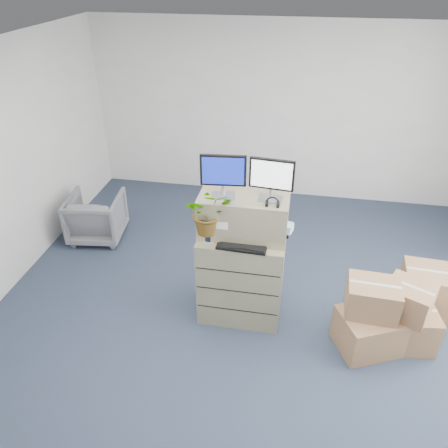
{
  "coord_description": "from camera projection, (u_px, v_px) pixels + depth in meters",
  "views": [
    {
      "loc": [
        0.37,
        -3.34,
        3.57
      ],
      "look_at": [
        -0.31,
        0.4,
        1.2
      ],
      "focal_mm": 35.0,
      "sensor_mm": 36.0,
      "label": 1
    }
  ],
  "objects": [
    {
      "name": "ground",
      "position": [
        246.0,
        340.0,
        4.73
      ],
      "size": [
        7.0,
        7.0,
        0.0
      ],
      "primitive_type": "plane",
      "color": "#263545",
      "rests_on": "ground"
    },
    {
      "name": "wall_back",
      "position": [
        278.0,
        113.0,
        6.92
      ],
      "size": [
        6.0,
        0.02,
        2.8
      ],
      "primitive_type": "cube",
      "color": "silver",
      "rests_on": "ground"
    },
    {
      "name": "filing_cabinet_lower",
      "position": [
        241.0,
        277.0,
        4.81
      ],
      "size": [
        0.91,
        0.55,
        1.05
      ],
      "primitive_type": "cube",
      "rotation": [
        0.0,
        0.0,
        -0.0
      ],
      "color": "gray",
      "rests_on": "ground"
    },
    {
      "name": "filing_cabinet_upper",
      "position": [
        243.0,
        216.0,
        4.46
      ],
      "size": [
        0.91,
        0.45,
        0.45
      ],
      "primitive_type": "cube",
      "rotation": [
        0.0,
        0.0,
        -0.0
      ],
      "color": "gray",
      "rests_on": "filing_cabinet_lower"
    },
    {
      "name": "monitor_left",
      "position": [
        223.0,
        174.0,
        4.2
      ],
      "size": [
        0.45,
        0.19,
        0.44
      ],
      "rotation": [
        0.0,
        0.0,
        0.09
      ],
      "color": "#99999E",
      "rests_on": "filing_cabinet_upper"
    },
    {
      "name": "monitor_right",
      "position": [
        272.0,
        177.0,
        4.15
      ],
      "size": [
        0.43,
        0.19,
        0.43
      ],
      "rotation": [
        0.0,
        0.0,
        -0.11
      ],
      "color": "#99999E",
      "rests_on": "filing_cabinet_upper"
    },
    {
      "name": "headphones",
      "position": [
        272.0,
        203.0,
        4.15
      ],
      "size": [
        0.13,
        0.01,
        0.13
      ],
      "primitive_type": "torus",
      "rotation": [
        1.57,
        0.0,
        -0.0
      ],
      "color": "black",
      "rests_on": "filing_cabinet_upper"
    },
    {
      "name": "keyboard",
      "position": [
        242.0,
        246.0,
        4.37
      ],
      "size": [
        0.51,
        0.23,
        0.03
      ],
      "primitive_type": "cube",
      "rotation": [
        0.0,
        0.0,
        -0.04
      ],
      "color": "black",
      "rests_on": "filing_cabinet_lower"
    },
    {
      "name": "mouse",
      "position": [
        271.0,
        245.0,
        4.38
      ],
      "size": [
        0.12,
        0.08,
        0.04
      ],
      "primitive_type": "ellipsoid",
      "rotation": [
        0.0,
        0.0,
        -0.2
      ],
      "color": "silver",
      "rests_on": "filing_cabinet_lower"
    },
    {
      "name": "water_bottle",
      "position": [
        255.0,
        227.0,
        4.46
      ],
      "size": [
        0.07,
        0.07,
        0.26
      ],
      "primitive_type": "cylinder",
      "color": "gray",
      "rests_on": "filing_cabinet_lower"
    },
    {
      "name": "phone_dock",
      "position": [
        244.0,
        231.0,
        4.54
      ],
      "size": [
        0.06,
        0.05,
        0.14
      ],
      "rotation": [
        0.0,
        0.0,
        -0.0
      ],
      "color": "silver",
      "rests_on": "filing_cabinet_lower"
    },
    {
      "name": "external_drive",
      "position": [
        279.0,
        232.0,
        4.56
      ],
      "size": [
        0.2,
        0.16,
        0.06
      ],
      "primitive_type": "cube",
      "rotation": [
        0.0,
        0.0,
        0.06
      ],
      "color": "black",
      "rests_on": "filing_cabinet_lower"
    },
    {
      "name": "tissue_box",
      "position": [
        281.0,
        226.0,
        4.51
      ],
      "size": [
        0.27,
        0.18,
        0.09
      ],
      "primitive_type": "cube",
      "rotation": [
        0.0,
        0.0,
        -0.26
      ],
      "color": "#3D8BCF",
      "rests_on": "external_drive"
    },
    {
      "name": "potted_plant",
      "position": [
        209.0,
        217.0,
        4.36
      ],
      "size": [
        0.54,
        0.57,
        0.47
      ],
      "rotation": [
        0.0,
        0.0,
        -0.0
      ],
      "color": "#A4B894",
      "rests_on": "filing_cabinet_lower"
    },
    {
      "name": "office_chair",
      "position": [
        96.0,
        215.0,
        6.25
      ],
      "size": [
        0.8,
        0.76,
        0.75
      ],
      "primitive_type": "imported",
      "rotation": [
        0.0,
        0.0,
        3.26
      ],
      "color": "slate",
      "rests_on": "ground"
    },
    {
      "name": "cardboard_boxes",
      "position": [
        404.0,
        309.0,
        4.67
      ],
      "size": [
        1.58,
        1.35,
        0.8
      ],
      "color": "#886241",
      "rests_on": "ground"
    }
  ]
}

